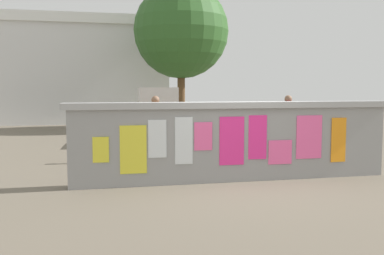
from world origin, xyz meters
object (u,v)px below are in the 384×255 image
(bicycle_far, at_px, (107,147))
(person_bystander, at_px, (156,119))
(bicycle_near, at_px, (211,153))
(tree_roadside, at_px, (181,31))
(person_walking, at_px, (288,117))
(auto_rickshaw_truck, at_px, (187,116))
(motorcycle, at_px, (314,145))

(bicycle_far, xyz_separation_m, person_bystander, (1.31, 0.83, 0.62))
(bicycle_near, distance_m, person_bystander, 2.50)
(bicycle_near, height_order, tree_roadside, tree_roadside)
(person_walking, bearing_deg, auto_rickshaw_truck, 140.82)
(bicycle_near, height_order, bicycle_far, same)
(motorcycle, distance_m, person_bystander, 4.19)
(motorcycle, xyz_separation_m, person_bystander, (-3.49, 2.27, 0.52))
(bicycle_near, xyz_separation_m, person_bystander, (-0.96, 2.22, 0.62))
(motorcycle, bearing_deg, person_walking, 79.24)
(tree_roadside, bearing_deg, bicycle_far, -112.29)
(motorcycle, height_order, person_bystander, person_bystander)
(motorcycle, bearing_deg, tree_roadside, 97.06)
(motorcycle, distance_m, person_walking, 2.55)
(motorcycle, height_order, person_walking, person_walking)
(auto_rickshaw_truck, height_order, tree_roadside, tree_roadside)
(bicycle_near, bearing_deg, tree_roadside, 82.77)
(motorcycle, bearing_deg, bicycle_far, 163.38)
(person_walking, bearing_deg, tree_roadside, 102.65)
(auto_rickshaw_truck, distance_m, motorcycle, 5.05)
(auto_rickshaw_truck, bearing_deg, person_walking, -39.18)
(person_walking, distance_m, tree_roadside, 8.55)
(bicycle_near, distance_m, bicycle_far, 2.67)
(bicycle_near, distance_m, person_walking, 3.89)
(auto_rickshaw_truck, height_order, motorcycle, auto_rickshaw_truck)
(bicycle_near, xyz_separation_m, bicycle_far, (-2.28, 1.39, 0.00))
(bicycle_far, bearing_deg, tree_roadside, 67.71)
(person_walking, relative_size, tree_roadside, 0.25)
(bicycle_near, bearing_deg, person_walking, 38.83)
(motorcycle, xyz_separation_m, bicycle_far, (-4.80, 1.43, -0.10))
(person_bystander, bearing_deg, auto_rickshaw_truck, 59.28)
(motorcycle, relative_size, person_bystander, 1.17)
(auto_rickshaw_truck, relative_size, motorcycle, 1.94)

